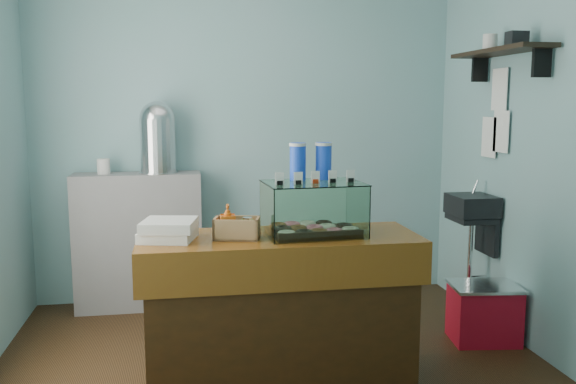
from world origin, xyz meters
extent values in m
plane|color=black|center=(0.00, 0.00, 0.00)|extent=(3.50, 3.50, 0.00)
cube|color=#78AFAD|center=(0.00, 1.50, 1.40)|extent=(3.50, 0.04, 2.80)
cube|color=#78AFAD|center=(0.00, -1.50, 1.40)|extent=(3.50, 0.04, 2.80)
cube|color=#78AFAD|center=(1.75, 0.00, 1.40)|extent=(0.04, 3.00, 2.80)
cube|color=black|center=(1.58, 0.55, 0.90)|extent=(0.30, 0.35, 0.15)
cube|color=black|center=(1.71, 0.55, 0.70)|extent=(0.04, 0.30, 0.35)
cylinder|color=silver|center=(1.65, 0.65, 1.02)|extent=(0.02, 0.02, 0.12)
cylinder|color=silver|center=(1.58, 0.55, 0.55)|extent=(0.04, 0.04, 0.45)
cube|color=black|center=(1.60, 0.30, 2.00)|extent=(0.25, 1.00, 0.03)
cube|color=black|center=(1.67, -0.10, 1.90)|extent=(0.12, 0.03, 0.18)
cube|color=black|center=(1.67, 0.70, 1.90)|extent=(0.12, 0.03, 0.18)
cube|color=white|center=(1.73, 0.45, 1.45)|extent=(0.01, 0.21, 0.30)
cube|color=white|center=(1.73, 0.62, 1.40)|extent=(0.01, 0.21, 0.30)
cube|color=white|center=(1.73, 0.50, 1.75)|extent=(0.01, 0.21, 0.30)
cube|color=#3E200B|center=(0.00, -0.25, 0.42)|extent=(1.50, 0.56, 0.84)
cube|color=#451B09|center=(0.00, -0.25, 0.87)|extent=(1.60, 0.60, 0.06)
cube|color=#451B09|center=(0.00, -0.53, 0.75)|extent=(1.60, 0.04, 0.18)
cube|color=gray|center=(-0.90, 1.32, 0.55)|extent=(1.00, 0.32, 1.10)
cube|color=black|center=(0.20, -0.24, 0.91)|extent=(0.51, 0.38, 0.02)
torus|color=beige|center=(0.02, -0.37, 0.94)|extent=(0.10, 0.10, 0.03)
torus|color=black|center=(0.11, -0.36, 0.94)|extent=(0.10, 0.10, 0.03)
torus|color=brown|center=(0.21, -0.35, 0.94)|extent=(0.10, 0.10, 0.03)
torus|color=pink|center=(0.30, -0.35, 0.94)|extent=(0.10, 0.10, 0.03)
torus|color=beige|center=(0.39, -0.34, 0.94)|extent=(0.10, 0.10, 0.03)
torus|color=black|center=(0.01, -0.25, 0.94)|extent=(0.10, 0.10, 0.03)
torus|color=brown|center=(0.11, -0.25, 0.94)|extent=(0.10, 0.10, 0.03)
torus|color=pink|center=(0.20, -0.24, 0.94)|extent=(0.10, 0.10, 0.03)
torus|color=beige|center=(0.29, -0.23, 0.94)|extent=(0.10, 0.10, 0.03)
torus|color=black|center=(0.38, -0.23, 0.94)|extent=(0.10, 0.10, 0.03)
torus|color=brown|center=(0.01, -0.14, 0.94)|extent=(0.10, 0.10, 0.03)
torus|color=pink|center=(0.10, -0.13, 0.94)|extent=(0.10, 0.10, 0.03)
torus|color=beige|center=(0.19, -0.13, 0.94)|extent=(0.10, 0.10, 0.03)
torus|color=black|center=(0.28, -0.12, 0.94)|extent=(0.10, 0.10, 0.03)
cube|color=white|center=(0.21, -0.44, 1.05)|extent=(0.54, 0.04, 0.30)
cube|color=white|center=(0.19, -0.04, 1.05)|extent=(0.54, 0.04, 0.30)
cube|color=white|center=(-0.07, -0.26, 1.05)|extent=(0.03, 0.39, 0.30)
cube|color=white|center=(0.47, -0.22, 1.05)|extent=(0.03, 0.39, 0.30)
cube|color=white|center=(0.20, -0.24, 1.20)|extent=(0.58, 0.44, 0.01)
cube|color=white|center=(-0.01, -0.30, 1.24)|extent=(0.05, 0.01, 0.07)
cube|color=black|center=(-0.01, -0.30, 1.21)|extent=(0.03, 0.02, 0.02)
cube|color=white|center=(0.10, -0.30, 1.24)|extent=(0.05, 0.01, 0.07)
cube|color=black|center=(0.10, -0.30, 1.21)|extent=(0.03, 0.02, 0.02)
cube|color=white|center=(0.20, -0.29, 1.24)|extent=(0.05, 0.01, 0.07)
cube|color=#B42D0E|center=(0.20, -0.29, 1.21)|extent=(0.03, 0.02, 0.02)
cube|color=white|center=(0.31, -0.28, 1.24)|extent=(0.05, 0.01, 0.07)
cube|color=black|center=(0.31, -0.28, 1.21)|extent=(0.03, 0.02, 0.02)
cube|color=white|center=(0.41, -0.28, 1.24)|extent=(0.05, 0.01, 0.07)
cube|color=black|center=(0.41, -0.28, 1.21)|extent=(0.03, 0.02, 0.02)
cylinder|color=blue|center=(0.13, -0.12, 1.31)|extent=(0.09, 0.09, 0.22)
cylinder|color=silver|center=(0.13, -0.12, 1.41)|extent=(0.10, 0.10, 0.02)
cylinder|color=blue|center=(0.29, -0.11, 1.31)|extent=(0.09, 0.09, 0.22)
cylinder|color=silver|center=(0.29, -0.11, 1.41)|extent=(0.10, 0.10, 0.02)
cube|color=tan|center=(-0.25, -0.28, 0.91)|extent=(0.28, 0.20, 0.01)
cube|color=tan|center=(-0.26, -0.35, 0.96)|extent=(0.25, 0.07, 0.12)
cube|color=tan|center=(-0.23, -0.22, 0.96)|extent=(0.25, 0.07, 0.12)
cube|color=tan|center=(-0.36, -0.26, 0.96)|extent=(0.05, 0.15, 0.12)
cube|color=tan|center=(-0.13, -0.31, 0.96)|extent=(0.05, 0.15, 0.12)
imported|color=#D25C13|center=(-0.30, -0.27, 1.00)|extent=(0.10, 0.10, 0.18)
cylinder|color=green|center=(-0.19, -0.30, 0.96)|extent=(0.06, 0.06, 0.10)
cylinder|color=silver|center=(-0.19, -0.30, 1.02)|extent=(0.05, 0.05, 0.01)
cube|color=silver|center=(-0.63, -0.24, 0.93)|extent=(0.34, 0.34, 0.06)
cube|color=silver|center=(-0.62, -0.26, 0.98)|extent=(0.33, 0.33, 0.06)
cylinder|color=silver|center=(-0.73, 1.32, 1.10)|extent=(0.31, 0.31, 0.01)
cylinder|color=silver|center=(-0.73, 1.32, 1.32)|extent=(0.28, 0.28, 0.42)
sphere|color=silver|center=(-0.73, 1.32, 1.53)|extent=(0.28, 0.28, 0.28)
cube|color=red|center=(1.51, 0.17, 0.19)|extent=(0.48, 0.39, 0.39)
cube|color=silver|center=(1.51, 0.17, 0.40)|extent=(0.51, 0.41, 0.02)
camera|label=1|loc=(-0.53, -3.62, 1.65)|focal=38.00mm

